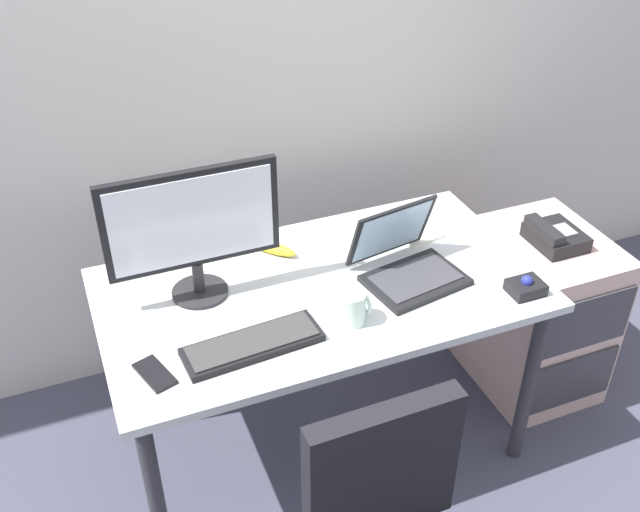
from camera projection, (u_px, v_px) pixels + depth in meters
ground_plane at (320, 440)px, 2.81m from camera, size 8.00×8.00×0.00m
back_wall at (241, 17)px, 2.58m from camera, size 6.00×0.10×2.80m
desk at (320, 306)px, 2.44m from camera, size 1.42×0.78×0.74m
file_cabinet at (536, 312)px, 2.91m from camera, size 0.42×0.53×0.68m
desk_phone at (554, 236)px, 2.69m from camera, size 0.17×0.20×0.09m
monitor_main at (193, 226)px, 2.22m from camera, size 0.54×0.18×0.44m
keyboard at (253, 344)px, 2.14m from camera, size 0.42×0.17×0.03m
laptop at (406, 262)px, 2.42m from camera, size 0.35×0.34×0.23m
trackball_mouse at (526, 287)px, 2.35m from camera, size 0.11×0.09×0.07m
coffee_mug at (353, 307)px, 2.22m from camera, size 0.10×0.09×0.11m
paper_notepad at (412, 228)px, 2.67m from camera, size 0.18×0.23×0.01m
cell_phone at (155, 374)px, 2.05m from camera, size 0.11×0.16×0.01m
banana at (271, 248)px, 2.54m from camera, size 0.16×0.17×0.04m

